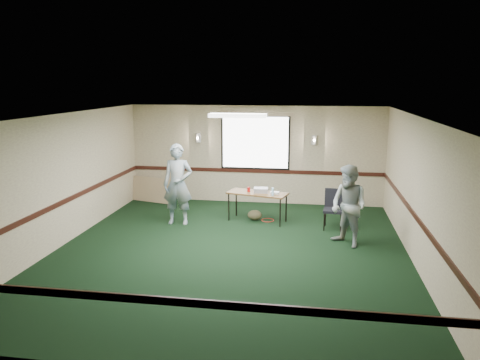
# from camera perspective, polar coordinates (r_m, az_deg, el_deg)

# --- Properties ---
(ground) EXTENTS (8.00, 8.00, 0.00)m
(ground) POSITION_cam_1_polar(r_m,az_deg,el_deg) (9.44, -1.25, -8.77)
(ground) COLOR black
(ground) RESTS_ON ground
(room_shell) EXTENTS (8.00, 8.02, 8.00)m
(room_shell) POSITION_cam_1_polar(r_m,az_deg,el_deg) (11.07, 0.67, 2.79)
(room_shell) COLOR tan
(room_shell) RESTS_ON ground
(folding_table) EXTENTS (1.53, 0.91, 0.72)m
(folding_table) POSITION_cam_1_polar(r_m,az_deg,el_deg) (11.28, 2.14, -1.79)
(folding_table) COLOR #523917
(folding_table) RESTS_ON ground
(projector) EXTENTS (0.36, 0.31, 0.11)m
(projector) POSITION_cam_1_polar(r_m,az_deg,el_deg) (11.27, 2.55, -1.24)
(projector) COLOR #929199
(projector) RESTS_ON folding_table
(game_console) EXTENTS (0.21, 0.18, 0.05)m
(game_console) POSITION_cam_1_polar(r_m,az_deg,el_deg) (11.16, 4.26, -1.55)
(game_console) COLOR silver
(game_console) RESTS_ON folding_table
(red_cup) EXTENTS (0.07, 0.07, 0.11)m
(red_cup) POSITION_cam_1_polar(r_m,az_deg,el_deg) (11.34, 1.07, -1.14)
(red_cup) COLOR #AA0C0B
(red_cup) RESTS_ON folding_table
(water_bottle) EXTENTS (0.06, 0.06, 0.19)m
(water_bottle) POSITION_cam_1_polar(r_m,az_deg,el_deg) (10.95, 4.00, -1.45)
(water_bottle) COLOR #9BDAFF
(water_bottle) RESTS_ON folding_table
(duffel_bag) EXTENTS (0.41, 0.34, 0.25)m
(duffel_bag) POSITION_cam_1_polar(r_m,az_deg,el_deg) (11.50, 1.81, -4.30)
(duffel_bag) COLOR #4E432C
(duffel_bag) RESTS_ON ground
(cable_coil) EXTENTS (0.40, 0.40, 0.02)m
(cable_coil) POSITION_cam_1_polar(r_m,az_deg,el_deg) (11.51, 3.39, -4.91)
(cable_coil) COLOR red
(cable_coil) RESTS_ON ground
(folded_table) EXTENTS (1.35, 0.56, 0.69)m
(folded_table) POSITION_cam_1_polar(r_m,az_deg,el_deg) (13.41, -10.70, -1.17)
(folded_table) COLOR tan
(folded_table) RESTS_ON ground
(conference_chair) EXTENTS (0.49, 0.50, 0.91)m
(conference_chair) POSITION_cam_1_polar(r_m,az_deg,el_deg) (11.01, 11.36, -3.08)
(conference_chair) COLOR black
(conference_chair) RESTS_ON ground
(person_left) EXTENTS (0.73, 0.50, 1.92)m
(person_left) POSITION_cam_1_polar(r_m,az_deg,el_deg) (11.12, -7.59, -0.53)
(person_left) COLOR #416890
(person_left) RESTS_ON ground
(person_right) EXTENTS (1.03, 1.03, 1.69)m
(person_right) POSITION_cam_1_polar(r_m,az_deg,el_deg) (9.81, 13.12, -3.12)
(person_right) COLOR #7CA0C2
(person_right) RESTS_ON ground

